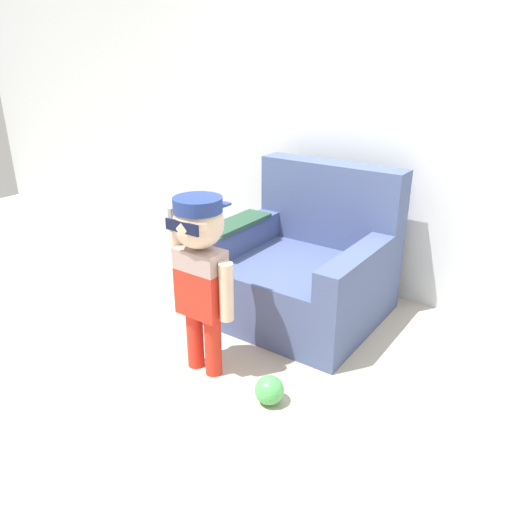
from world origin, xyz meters
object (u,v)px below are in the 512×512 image
(armchair, at_px, (305,267))
(toy_ball, at_px, (269,390))
(person_child, at_px, (201,260))
(side_table, at_px, (200,257))

(armchair, distance_m, toy_ball, 1.12)
(armchair, bearing_deg, toy_ball, -69.42)
(armchair, xyz_separation_m, person_child, (-0.11, -0.98, 0.36))
(side_table, relative_size, toy_ball, 2.81)
(armchair, distance_m, person_child, 1.05)
(person_child, bearing_deg, side_table, 132.45)
(side_table, bearing_deg, person_child, -47.55)
(toy_ball, bearing_deg, person_child, 175.73)
(armchair, bearing_deg, person_child, -96.15)
(person_child, distance_m, toy_ball, 0.80)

